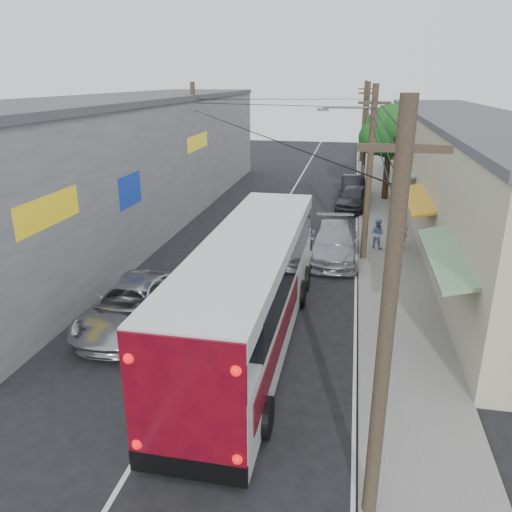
{
  "coord_description": "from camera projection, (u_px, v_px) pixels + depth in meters",
  "views": [
    {
      "loc": [
        4.45,
        -9.93,
        8.2
      ],
      "look_at": [
        0.91,
        8.33,
        1.55
      ],
      "focal_mm": 35.0,
      "sensor_mm": 36.0,
      "label": 1
    }
  ],
  "objects": [
    {
      "name": "building_right",
      "position": [
        463.0,
        167.0,
        30.04
      ],
      "size": [
        7.09,
        40.0,
        6.25
      ],
      "color": "beige",
      "rests_on": "ground"
    },
    {
      "name": "building_left",
      "position": [
        132.0,
        159.0,
        29.67
      ],
      "size": [
        7.2,
        36.0,
        7.25
      ],
      "color": "gray",
      "rests_on": "ground"
    },
    {
      "name": "parked_car_far",
      "position": [
        354.0,
        186.0,
        36.63
      ],
      "size": [
        1.98,
        4.55,
        1.45
      ],
      "primitive_type": "imported",
      "rotation": [
        0.0,
        0.0,
        0.1
      ],
      "color": "black",
      "rests_on": "ground"
    },
    {
      "name": "parked_suv",
      "position": [
        334.0,
        242.0,
        23.8
      ],
      "size": [
        2.45,
        5.66,
        1.62
      ],
      "primitive_type": "imported",
      "rotation": [
        0.0,
        0.0,
        0.03
      ],
      "color": "#9E9FA6",
      "rests_on": "ground"
    },
    {
      "name": "pedestrian_far",
      "position": [
        377.0,
        233.0,
        24.91
      ],
      "size": [
        0.93,
        0.86,
        1.52
      ],
      "primitive_type": "imported",
      "rotation": [
        0.0,
        0.0,
        2.63
      ],
      "color": "#91A5D4",
      "rests_on": "sidewalk"
    },
    {
      "name": "utility_poles",
      "position": [
        331.0,
        151.0,
        29.58
      ],
      "size": [
        11.8,
        45.28,
        8.0
      ],
      "color": "#473828",
      "rests_on": "ground"
    },
    {
      "name": "pedestrian_near",
      "position": [
        401.0,
        230.0,
        24.9
      ],
      "size": [
        0.78,
        0.61,
        1.88
      ],
      "primitive_type": "imported",
      "rotation": [
        0.0,
        0.0,
        2.88
      ],
      "color": "pink",
      "rests_on": "sidewalk"
    },
    {
      "name": "street_tree",
      "position": [
        391.0,
        133.0,
        33.98
      ],
      "size": [
        4.4,
        4.0,
        6.6
      ],
      "color": "#3F2B19",
      "rests_on": "ground"
    },
    {
      "name": "coach_bus",
      "position": [
        251.0,
        289.0,
        15.86
      ],
      "size": [
        3.0,
        12.62,
        3.63
      ],
      "rotation": [
        0.0,
        0.0,
        -0.01
      ],
      "color": "silver",
      "rests_on": "ground"
    },
    {
      "name": "ground",
      "position": [
        159.0,
        418.0,
        12.74
      ],
      "size": [
        120.0,
        120.0,
        0.0
      ],
      "primitive_type": "plane",
      "color": "black",
      "rests_on": "ground"
    },
    {
      "name": "jeepney",
      "position": [
        133.0,
        305.0,
        17.27
      ],
      "size": [
        2.64,
        5.6,
        1.55
      ],
      "primitive_type": "imported",
      "rotation": [
        0.0,
        0.0,
        0.01
      ],
      "color": "#B7B8BE",
      "rests_on": "ground"
    },
    {
      "name": "parked_car_mid",
      "position": [
        353.0,
        198.0,
        32.81
      ],
      "size": [
        2.38,
        4.69,
        1.53
      ],
      "primitive_type": "imported",
      "rotation": [
        0.0,
        0.0,
        -0.13
      ],
      "color": "#2A2A2F",
      "rests_on": "ground"
    },
    {
      "name": "sidewalk",
      "position": [
        384.0,
        221.0,
        30.04
      ],
      "size": [
        3.0,
        80.0,
        0.12
      ],
      "primitive_type": "cube",
      "color": "slate",
      "rests_on": "ground"
    }
  ]
}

